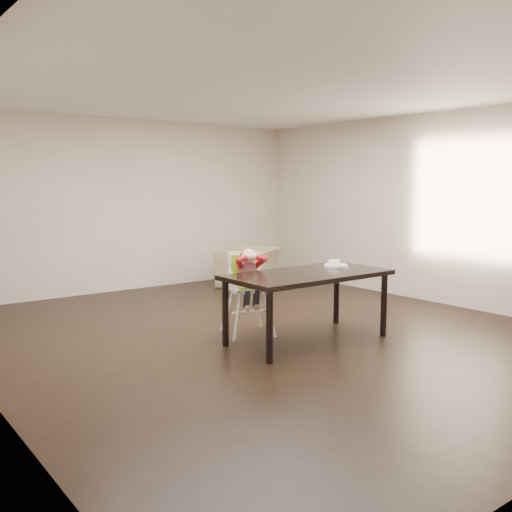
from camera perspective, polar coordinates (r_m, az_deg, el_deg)
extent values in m
plane|color=black|center=(6.56, 1.20, -7.75)|extent=(7.00, 7.00, 0.00)
cube|color=beige|center=(9.34, -12.31, 4.95)|extent=(6.00, 0.02, 2.70)
cube|color=beige|center=(8.55, 17.22, 4.59)|extent=(0.02, 7.00, 2.70)
cube|color=white|center=(6.42, 1.26, 16.22)|extent=(6.00, 7.00, 0.02)
cube|color=black|center=(6.15, 5.18, -1.88)|extent=(1.80, 0.90, 0.05)
cylinder|color=black|center=(5.43, 1.36, -7.13)|extent=(0.07, 0.07, 0.70)
cylinder|color=black|center=(6.56, 12.66, -4.80)|extent=(0.07, 0.07, 0.70)
cylinder|color=black|center=(6.01, -3.07, -5.72)|extent=(0.07, 0.07, 0.70)
cylinder|color=black|center=(7.04, 8.05, -3.86)|extent=(0.07, 0.07, 0.70)
cylinder|color=white|center=(6.27, -1.88, -6.04)|extent=(0.05, 0.05, 0.52)
cylinder|color=white|center=(6.38, 1.30, -5.78)|extent=(0.05, 0.05, 0.52)
cylinder|color=white|center=(6.61, -2.86, -5.34)|extent=(0.05, 0.05, 0.52)
cylinder|color=white|center=(6.72, 0.17, -5.12)|extent=(0.05, 0.05, 0.52)
cube|color=white|center=(6.44, -0.82, -3.32)|extent=(0.45, 0.43, 0.05)
cube|color=#7EB116|center=(6.43, -0.82, -3.03)|extent=(0.37, 0.35, 0.03)
cube|color=white|center=(6.54, -1.23, -1.27)|extent=(0.37, 0.16, 0.39)
cube|color=#7EB116|center=(6.51, -1.15, -1.38)|extent=(0.30, 0.11, 0.35)
cube|color=black|center=(6.43, -1.46, -1.50)|extent=(0.08, 0.17, 0.02)
cube|color=black|center=(6.47, -0.45, -1.44)|extent=(0.08, 0.17, 0.02)
cylinder|color=#A2121B|center=(6.41, -0.82, -1.81)|extent=(0.27, 0.27, 0.25)
sphere|color=beige|center=(6.36, -0.77, -0.03)|extent=(0.21, 0.21, 0.17)
ellipsoid|color=brown|center=(6.38, -0.84, 0.16)|extent=(0.21, 0.21, 0.13)
sphere|color=beige|center=(6.27, -0.80, -0.10)|extent=(0.09, 0.09, 0.07)
sphere|color=beige|center=(6.29, -0.24, -0.07)|extent=(0.09, 0.09, 0.07)
cylinder|color=white|center=(6.61, 7.97, -0.99)|extent=(0.35, 0.35, 0.02)
torus|color=white|center=(6.61, 7.98, -0.89)|extent=(0.35, 0.35, 0.01)
imported|color=tan|center=(9.53, -0.76, -0.44)|extent=(1.15, 1.04, 0.85)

